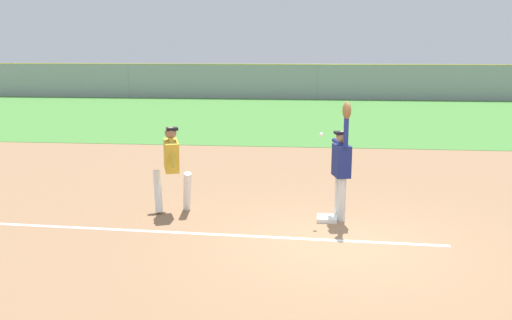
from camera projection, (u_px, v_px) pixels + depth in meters
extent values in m
plane|color=#936D4C|center=(337.00, 242.00, 8.98)|extent=(79.37, 79.37, 0.00)
cube|color=#478438|center=(319.00, 116.00, 25.92)|extent=(49.97, 17.26, 0.01)
cube|color=white|center=(106.00, 229.00, 9.61)|extent=(11.99, 0.60, 0.01)
cube|color=white|center=(327.00, 218.00, 10.09)|extent=(0.40, 0.40, 0.08)
cylinder|color=silver|center=(339.00, 197.00, 10.18)|extent=(0.18, 0.18, 0.85)
cylinder|color=silver|center=(342.00, 199.00, 9.99)|extent=(0.18, 0.18, 0.85)
cube|color=navy|center=(341.00, 161.00, 9.93)|extent=(0.36, 0.49, 0.60)
sphere|color=#8C6647|center=(342.00, 137.00, 9.84)|extent=(0.28, 0.28, 0.23)
cube|color=black|center=(341.00, 133.00, 9.82)|extent=(0.26, 0.25, 0.05)
cylinder|color=navy|center=(346.00, 130.00, 9.60)|extent=(0.11, 0.11, 0.62)
cylinder|color=navy|center=(339.00, 143.00, 10.09)|extent=(0.23, 0.62, 0.09)
ellipsoid|color=brown|center=(347.00, 110.00, 9.52)|extent=(0.20, 0.30, 0.32)
cylinder|color=white|center=(187.00, 191.00, 10.55)|extent=(0.29, 0.46, 0.85)
cylinder|color=white|center=(158.00, 191.00, 10.56)|extent=(0.29, 0.46, 0.85)
cube|color=gold|center=(171.00, 156.00, 10.40)|extent=(0.43, 0.58, 0.66)
sphere|color=#8C6647|center=(171.00, 133.00, 10.31)|extent=(0.30, 0.30, 0.23)
cube|color=black|center=(172.00, 129.00, 10.30)|extent=(0.28, 0.26, 0.05)
cylinder|color=gold|center=(170.00, 149.00, 10.59)|extent=(0.23, 0.41, 0.58)
cylinder|color=gold|center=(172.00, 154.00, 10.18)|extent=(0.23, 0.41, 0.58)
sphere|color=white|center=(321.00, 134.00, 9.84)|extent=(0.07, 0.07, 0.07)
cube|color=#93999E|center=(318.00, 82.00, 34.10)|extent=(49.97, 0.06, 2.19)
cylinder|color=yellow|center=(318.00, 64.00, 33.87)|extent=(49.97, 0.06, 0.06)
cylinder|color=gray|center=(129.00, 81.00, 35.32)|extent=(0.08, 0.08, 2.19)
cylinder|color=gray|center=(318.00, 82.00, 34.10)|extent=(0.08, 0.08, 2.19)
cube|color=#1E6B33|center=(247.00, 86.00, 37.94)|extent=(4.44, 1.98, 0.55)
cube|color=#2D333D|center=(247.00, 80.00, 37.84)|extent=(2.23, 1.79, 0.40)
cylinder|color=black|center=(268.00, 89.00, 38.80)|extent=(0.60, 0.23, 0.60)
cylinder|color=black|center=(267.00, 91.00, 36.95)|extent=(0.60, 0.23, 0.60)
cylinder|color=black|center=(229.00, 89.00, 39.03)|extent=(0.60, 0.23, 0.60)
cylinder|color=black|center=(225.00, 91.00, 37.18)|extent=(0.60, 0.23, 0.60)
cube|color=#B7B7BC|center=(334.00, 87.00, 37.45)|extent=(4.58, 2.37, 0.55)
cube|color=#2D333D|center=(335.00, 80.00, 37.36)|extent=(2.38, 1.98, 0.40)
cylinder|color=black|center=(355.00, 90.00, 38.13)|extent=(0.62, 0.28, 0.60)
cylinder|color=black|center=(355.00, 92.00, 36.31)|extent=(0.62, 0.28, 0.60)
cylinder|color=black|center=(315.00, 89.00, 38.71)|extent=(0.62, 0.28, 0.60)
cylinder|color=black|center=(312.00, 91.00, 36.90)|extent=(0.62, 0.28, 0.60)
cube|color=tan|center=(422.00, 88.00, 36.64)|extent=(4.54, 2.26, 0.55)
cube|color=#2D333D|center=(422.00, 81.00, 36.54)|extent=(2.34, 1.92, 0.40)
cylinder|color=black|center=(438.00, 91.00, 37.60)|extent=(0.62, 0.27, 0.60)
cylinder|color=black|center=(447.00, 93.00, 35.74)|extent=(0.62, 0.27, 0.60)
cylinder|color=black|center=(397.00, 91.00, 37.65)|extent=(0.62, 0.27, 0.60)
cylinder|color=black|center=(404.00, 93.00, 35.79)|extent=(0.62, 0.27, 0.60)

